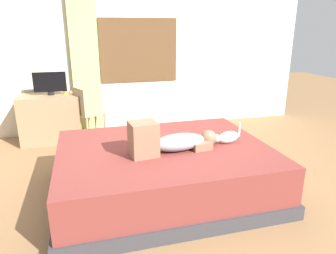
{
  "coord_description": "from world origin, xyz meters",
  "views": [
    {
      "loc": [
        -0.78,
        -2.87,
        1.72
      ],
      "look_at": [
        0.08,
        0.27,
        0.68
      ],
      "focal_mm": 33.04,
      "sensor_mm": 36.0,
      "label": 1
    }
  ],
  "objects_px": {
    "person_lying": "(170,141)",
    "desk": "(51,118)",
    "bed": "(164,170)",
    "cup": "(65,91)",
    "chair_by_desk": "(86,110)",
    "cat": "(227,137)",
    "tv_monitor": "(50,83)"
  },
  "relations": [
    {
      "from": "cup",
      "to": "chair_by_desk",
      "type": "xyz_separation_m",
      "value": [
        0.29,
        -0.2,
        -0.27
      ]
    },
    {
      "from": "desk",
      "to": "chair_by_desk",
      "type": "distance_m",
      "value": 0.59
    },
    {
      "from": "cup",
      "to": "bed",
      "type": "bearing_deg",
      "value": -63.23
    },
    {
      "from": "desk",
      "to": "cup",
      "type": "bearing_deg",
      "value": 4.68
    },
    {
      "from": "bed",
      "to": "chair_by_desk",
      "type": "height_order",
      "value": "chair_by_desk"
    },
    {
      "from": "desk",
      "to": "chair_by_desk",
      "type": "xyz_separation_m",
      "value": [
        0.54,
        -0.18,
        0.14
      ]
    },
    {
      "from": "cat",
      "to": "cup",
      "type": "height_order",
      "value": "cup"
    },
    {
      "from": "bed",
      "to": "person_lying",
      "type": "xyz_separation_m",
      "value": [
        0.03,
        -0.13,
        0.38
      ]
    },
    {
      "from": "desk",
      "to": "cat",
      "type": "bearing_deg",
      "value": -46.9
    },
    {
      "from": "tv_monitor",
      "to": "cup",
      "type": "height_order",
      "value": "tv_monitor"
    },
    {
      "from": "cup",
      "to": "desk",
      "type": "bearing_deg",
      "value": -175.32
    },
    {
      "from": "tv_monitor",
      "to": "bed",
      "type": "bearing_deg",
      "value": -58.54
    },
    {
      "from": "tv_monitor",
      "to": "chair_by_desk",
      "type": "bearing_deg",
      "value": -19.23
    },
    {
      "from": "bed",
      "to": "person_lying",
      "type": "bearing_deg",
      "value": -76.34
    },
    {
      "from": "bed",
      "to": "cup",
      "type": "xyz_separation_m",
      "value": [
        -1.05,
        2.07,
        0.52
      ]
    },
    {
      "from": "cat",
      "to": "cup",
      "type": "xyz_separation_m",
      "value": [
        -1.73,
        2.14,
        0.19
      ]
    },
    {
      "from": "cup",
      "to": "person_lying",
      "type": "bearing_deg",
      "value": -63.95
    },
    {
      "from": "cat",
      "to": "cup",
      "type": "distance_m",
      "value": 2.76
    },
    {
      "from": "person_lying",
      "to": "cup",
      "type": "relative_size",
      "value": 11.37
    },
    {
      "from": "bed",
      "to": "tv_monitor",
      "type": "relative_size",
      "value": 4.67
    },
    {
      "from": "person_lying",
      "to": "tv_monitor",
      "type": "distance_m",
      "value": 2.55
    },
    {
      "from": "desk",
      "to": "chair_by_desk",
      "type": "height_order",
      "value": "chair_by_desk"
    },
    {
      "from": "person_lying",
      "to": "desk",
      "type": "relative_size",
      "value": 1.05
    },
    {
      "from": "person_lying",
      "to": "desk",
      "type": "xyz_separation_m",
      "value": [
        -1.33,
        2.19,
        -0.27
      ]
    },
    {
      "from": "tv_monitor",
      "to": "person_lying",
      "type": "bearing_deg",
      "value": -59.48
    },
    {
      "from": "cat",
      "to": "tv_monitor",
      "type": "bearing_deg",
      "value": 132.51
    },
    {
      "from": "chair_by_desk",
      "to": "desk",
      "type": "bearing_deg",
      "value": 162.1
    },
    {
      "from": "person_lying",
      "to": "chair_by_desk",
      "type": "distance_m",
      "value": 2.16
    },
    {
      "from": "cat",
      "to": "bed",
      "type": "bearing_deg",
      "value": 174.39
    },
    {
      "from": "bed",
      "to": "desk",
      "type": "bearing_deg",
      "value": 122.28
    },
    {
      "from": "bed",
      "to": "chair_by_desk",
      "type": "xyz_separation_m",
      "value": [
        -0.75,
        1.88,
        0.25
      ]
    },
    {
      "from": "cat",
      "to": "chair_by_desk",
      "type": "relative_size",
      "value": 0.41
    }
  ]
}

